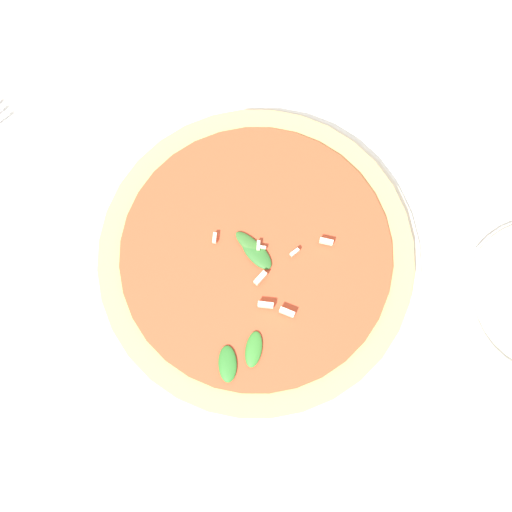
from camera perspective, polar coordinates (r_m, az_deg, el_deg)
The scene contains 2 objects.
ground_plane at distance 0.70m, azimuth -1.73°, elevation -2.09°, with size 6.00×6.00×0.00m, color white.
pizza_arugula_main at distance 0.69m, azimuth -0.00°, elevation -0.27°, with size 0.32×0.32×0.05m.
Camera 1 is at (-0.05, -0.13, 0.69)m, focal length 50.00 mm.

